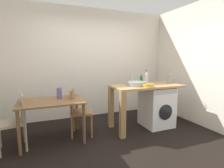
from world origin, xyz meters
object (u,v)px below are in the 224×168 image
chair_person_seat (17,119)px  mixing_bowl (148,85)px  chair_opposite (78,109)px  utensil_crock (170,80)px  bottle_tall_green (141,79)px  washing_machine (157,106)px  bottle_squat_brown (146,77)px  vase (59,93)px  dining_table (52,106)px

chair_person_seat → mixing_bowl: bearing=-103.5°
chair_opposite → utensil_crock: utensil_crock is taller
mixing_bowl → utensil_crock: bearing=18.5°
chair_person_seat → bottle_tall_green: 2.53m
chair_opposite → washing_machine: chair_opposite is taller
chair_person_seat → mixing_bowl: mixing_bowl is taller
bottle_squat_brown → vase: size_ratio=1.43×
chair_person_seat → chair_opposite: size_ratio=1.00×
utensil_crock → bottle_tall_green: bearing=162.3°
chair_opposite → vase: (-0.33, 0.03, 0.34)m
bottle_tall_green → utensil_crock: size_ratio=0.70×
chair_person_seat → bottle_squat_brown: bottle_squat_brown is taller
vase → dining_table: bearing=-146.3°
chair_opposite → vase: bearing=-80.0°
dining_table → utensil_crock: (2.54, -0.04, 0.35)m
mixing_bowl → utensil_crock: (0.75, 0.25, 0.03)m
washing_machine → mixing_bowl: size_ratio=3.74×
bottle_squat_brown → washing_machine: bearing=-58.0°
chair_opposite → vase: size_ratio=4.36×
dining_table → utensil_crock: 2.56m
dining_table → washing_machine: washing_machine is taller
bottle_tall_green → bottle_squat_brown: bearing=-13.1°
chair_opposite → utensil_crock: 2.12m
washing_machine → dining_table: bearing=177.5°
bottle_squat_brown → mixing_bowl: (-0.24, -0.42, -0.10)m
chair_opposite → bottle_tall_green: (1.44, 0.09, 0.51)m
dining_table → chair_person_seat: size_ratio=1.22×
chair_person_seat → bottle_squat_brown: size_ratio=3.05×
bottle_squat_brown → dining_table: bearing=-176.3°
chair_person_seat → washing_machine: 2.72m
chair_opposite → bottle_tall_green: bottle_tall_green is taller
chair_person_seat → bottle_squat_brown: (2.58, 0.22, 0.55)m
dining_table → vase: 0.27m
washing_machine → mixing_bowl: bearing=-152.6°
washing_machine → bottle_squat_brown: bottle_squat_brown is taller
chair_person_seat → bottle_tall_green: bearing=-92.9°
chair_opposite → bottle_squat_brown: (1.55, 0.06, 0.55)m
mixing_bowl → vase: bearing=166.6°
dining_table → chair_person_seat: (-0.55, -0.09, -0.14)m
dining_table → utensil_crock: size_ratio=3.67×
chair_person_seat → washing_machine: chair_person_seat is taller
dining_table → mixing_bowl: bearing=-9.3°
mixing_bowl → dining_table: bearing=170.7°
dining_table → washing_machine: bearing=-2.5°
bottle_tall_green → chair_person_seat: bearing=-174.3°
dining_table → mixing_bowl: size_ratio=4.78×
vase → bottle_tall_green: bearing=1.8°
bottle_squat_brown → vase: (-1.88, -0.03, -0.21)m
washing_machine → utensil_crock: (0.37, 0.05, 0.56)m
chair_opposite → washing_machine: 1.70m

